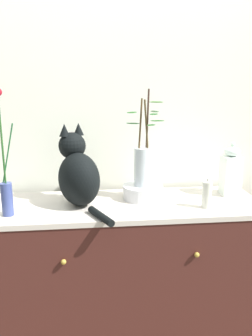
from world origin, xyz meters
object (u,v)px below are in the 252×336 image
at_px(bowl_porcelain, 143,192).
at_px(jar_lidded_porcelain, 231,172).
at_px(sideboard, 126,274).
at_px(cat_sitting, 78,173).
at_px(vase_glass_clear, 143,162).
at_px(vase_slim_green, 6,186).
at_px(candle_pillar, 207,195).

distance_m(bowl_porcelain, jar_lidded_porcelain, 0.48).
distance_m(sideboard, jar_lidded_porcelain, 0.78).
bearing_deg(cat_sitting, bowl_porcelain, 8.69).
bearing_deg(cat_sitting, vase_glass_clear, 8.60).
bearing_deg(vase_slim_green, jar_lidded_porcelain, 9.14).
bearing_deg(jar_lidded_porcelain, bowl_porcelain, -178.49).
height_order(sideboard, bowl_porcelain, bowl_porcelain).
distance_m(vase_slim_green, vase_glass_clear, 0.67).
relative_size(cat_sitting, vase_slim_green, 0.81).
bearing_deg(vase_slim_green, bowl_porcelain, 14.59).
xyz_separation_m(sideboard, jar_lidded_porcelain, (0.57, 0.08, 0.53)).
bearing_deg(vase_slim_green, sideboard, 10.75).
height_order(bowl_porcelain, vase_glass_clear, vase_glass_clear).
distance_m(sideboard, bowl_porcelain, 0.45).
distance_m(vase_slim_green, jar_lidded_porcelain, 1.13).
relative_size(cat_sitting, bowl_porcelain, 2.19).
height_order(sideboard, vase_slim_green, vase_slim_green).
bearing_deg(jar_lidded_porcelain, sideboard, -172.43).
height_order(sideboard, vase_glass_clear, vase_glass_clear).
height_order(cat_sitting, bowl_porcelain, cat_sitting).
bearing_deg(vase_glass_clear, candle_pillar, -31.03).
xyz_separation_m(bowl_porcelain, candle_pillar, (0.28, -0.17, 0.03)).
relative_size(vase_slim_green, bowl_porcelain, 2.71).
distance_m(cat_sitting, vase_slim_green, 0.34).
bearing_deg(sideboard, vase_slim_green, -169.25).
xyz_separation_m(cat_sitting, bowl_porcelain, (0.33, 0.05, -0.12)).
relative_size(vase_slim_green, jar_lidded_porcelain, 1.98).
distance_m(sideboard, candle_pillar, 0.61).
bearing_deg(vase_glass_clear, sideboard, -146.75).
distance_m(bowl_porcelain, vase_glass_clear, 0.16).
relative_size(sideboard, vase_glass_clear, 2.79).
bearing_deg(jar_lidded_porcelain, candle_pillar, -136.48).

